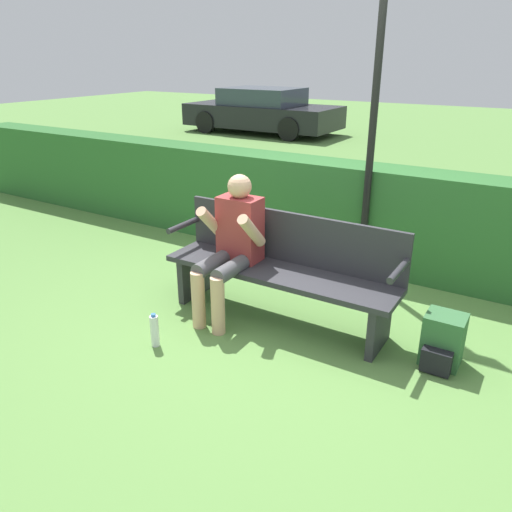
# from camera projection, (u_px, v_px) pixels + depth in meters

# --- Properties ---
(ground_plane) EXTENTS (40.00, 40.00, 0.00)m
(ground_plane) POSITION_uv_depth(u_px,v_px,m) (277.00, 319.00, 4.21)
(ground_plane) COLOR #5B8942
(hedge_back) EXTENTS (12.00, 0.47, 1.05)m
(hedge_back) POSITION_uv_depth(u_px,v_px,m) (349.00, 214.00, 5.21)
(hedge_back) COLOR #2D662D
(hedge_back) RESTS_ON ground
(park_bench) EXTENTS (1.97, 0.46, 0.88)m
(park_bench) POSITION_uv_depth(u_px,v_px,m) (282.00, 266.00, 4.09)
(park_bench) COLOR #2D2D33
(park_bench) RESTS_ON ground
(person_seated) EXTENTS (0.48, 0.64, 1.18)m
(person_seated) POSITION_uv_depth(u_px,v_px,m) (232.00, 242.00, 4.09)
(person_seated) COLOR #993333
(person_seated) RESTS_ON ground
(backpack) EXTENTS (0.27, 0.32, 0.38)m
(backpack) POSITION_uv_depth(u_px,v_px,m) (442.00, 341.00, 3.54)
(backpack) COLOR #336638
(backpack) RESTS_ON ground
(water_bottle) EXTENTS (0.06, 0.06, 0.27)m
(water_bottle) POSITION_uv_depth(u_px,v_px,m) (155.00, 331.00, 3.78)
(water_bottle) COLOR white
(water_bottle) RESTS_ON ground
(signpost) EXTENTS (0.46, 0.09, 2.93)m
(signpost) POSITION_uv_depth(u_px,v_px,m) (375.00, 99.00, 4.42)
(signpost) COLOR black
(signpost) RESTS_ON ground
(parked_car) EXTENTS (4.28, 1.94, 1.21)m
(parked_car) POSITION_uv_depth(u_px,v_px,m) (262.00, 111.00, 13.85)
(parked_car) COLOR black
(parked_car) RESTS_ON ground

